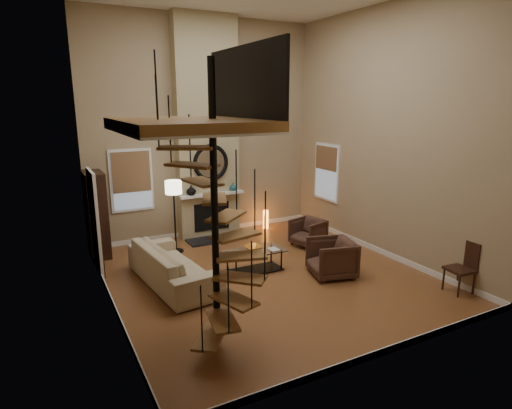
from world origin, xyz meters
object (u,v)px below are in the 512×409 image
floor_lamp (174,193)px  armchair_near (310,232)px  side_chair (464,265)px  sofa (172,264)px  accent_lamp (266,220)px  armchair_far (335,258)px  coffee_table (254,258)px  hutch (96,215)px

floor_lamp → armchair_near: bearing=-19.8°
floor_lamp → side_chair: floor_lamp is taller
sofa → floor_lamp: size_ratio=1.46×
accent_lamp → side_chair: side_chair is taller
armchair_far → floor_lamp: (-2.47, 2.82, 1.06)m
sofa → armchair_far: (3.08, -1.11, -0.04)m
floor_lamp → side_chair: bearing=-48.1°
armchair_far → coffee_table: (-1.37, 0.92, -0.07)m
armchair_far → accent_lamp: (0.31, 3.49, -0.10)m
side_chair → hutch: bearing=137.9°
side_chair → accent_lamp: bearing=104.0°
hutch → coffee_table: size_ratio=1.56×
sofa → side_chair: size_ratio=2.59×
sofa → accent_lamp: sofa is taller
coffee_table → floor_lamp: floor_lamp is taller
hutch → side_chair: hutch is taller
side_chair → armchair_far: bearing=133.0°
armchair_near → floor_lamp: bearing=-125.3°
armchair_near → side_chair: side_chair is taller
sofa → armchair_near: (3.64, 0.62, -0.04)m
sofa → floor_lamp: (0.61, 1.71, 1.02)m
armchair_near → hutch: bearing=-125.6°
floor_lamp → accent_lamp: size_ratio=3.25×
coffee_table → accent_lamp: accent_lamp is taller
hutch → coffee_table: (2.72, -2.51, -0.67)m
sofa → armchair_far: sofa is taller
hutch → coffee_table: bearing=-42.7°
coffee_table → accent_lamp: size_ratio=2.42×
hutch → accent_lamp: bearing=0.8°
hutch → floor_lamp: (1.63, -0.61, 0.46)m
accent_lamp → coffee_table: bearing=-123.3°
accent_lamp → sofa: bearing=-144.9°
hutch → side_chair: 7.70m
side_chair → sofa: bearing=148.8°
hutch → armchair_near: (4.66, -1.70, -0.60)m
floor_lamp → sofa: bearing=-109.6°
armchair_near → armchair_far: size_ratio=0.83×
armchair_near → sofa: bearing=-95.9°
sofa → coffee_table: 1.72m
floor_lamp → accent_lamp: 3.09m
armchair_near → accent_lamp: bearing=172.7°
hutch → side_chair: (5.71, -5.16, -0.42)m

